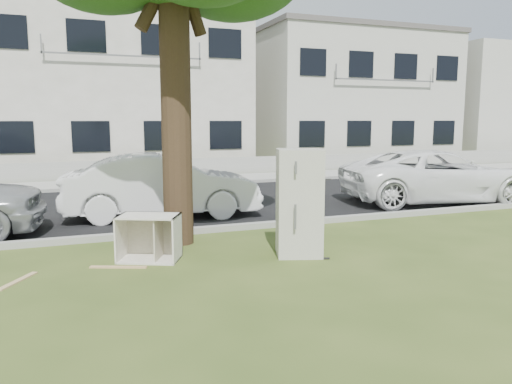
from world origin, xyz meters
name	(u,v)px	position (x,y,z in m)	size (l,w,h in m)	color
ground	(229,267)	(0.00, 0.00, 0.00)	(120.00, 120.00, 0.00)	#374A1A
road	(161,205)	(0.00, 6.00, 0.01)	(120.00, 7.00, 0.01)	black
kerb_near	(192,234)	(0.00, 2.45, 0.00)	(120.00, 0.18, 0.12)	gray
kerb_far	(142,188)	(0.00, 9.55, 0.00)	(120.00, 0.18, 0.12)	gray
sidewalk	(137,183)	(0.00, 11.00, 0.01)	(120.00, 2.80, 0.01)	gray
low_wall	(131,169)	(0.00, 12.60, 0.35)	(120.00, 0.15, 0.70)	gray
townhouse_center	(116,88)	(0.00, 17.50, 3.72)	(11.22, 8.16, 7.44)	silver
townhouse_right	(340,98)	(12.00, 17.50, 3.42)	(10.20, 8.16, 6.84)	beige
fridge	(299,203)	(1.32, 0.30, 0.89)	(0.73, 0.68, 1.77)	silver
cabinet	(149,238)	(-1.08, 0.85, 0.37)	(0.95, 0.59, 0.74)	silver
plank_b	(118,267)	(-1.60, 0.58, 0.01)	(0.88, 0.09, 0.02)	tan
plank_c	(18,281)	(-2.98, 0.39, 0.01)	(0.79, 0.09, 0.02)	tan
car_center	(162,186)	(-0.23, 4.39, 0.73)	(1.55, 4.45, 1.47)	silver
car_right	(438,176)	(7.18, 3.82, 0.72)	(2.39, 5.18, 1.44)	white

